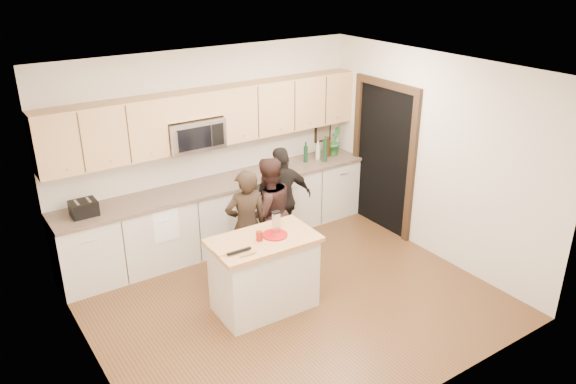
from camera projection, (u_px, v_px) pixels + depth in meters
floor at (291, 299)px, 6.71m from camera, size 4.50×4.50×0.00m
room_shell at (291, 163)px, 6.03m from camera, size 4.52×4.02×2.71m
back_cabinetry at (223, 213)px, 7.82m from camera, size 4.50×0.66×0.94m
upper_cabinetry at (215, 115)px, 7.40m from camera, size 4.50×0.33×0.75m
microwave at (193, 134)px, 7.27m from camera, size 0.76×0.41×0.40m
doorway at (383, 153)px, 8.09m from camera, size 0.06×1.25×2.20m
framed_picture at (323, 130)px, 8.72m from camera, size 0.30×0.03×0.38m
dish_towel at (161, 213)px, 7.05m from camera, size 0.34×0.60×0.48m
island at (264, 273)px, 6.39m from camera, size 1.22×0.74×0.90m
red_plate at (275, 235)px, 6.27m from camera, size 0.29×0.29×0.02m
box_grater at (276, 221)px, 6.28m from camera, size 0.09×0.06×0.25m
drink_glass at (259, 236)px, 6.15m from camera, size 0.07×0.07×0.11m
cutting_board at (227, 251)px, 5.94m from camera, size 0.26×0.16×0.02m
tongs at (239, 251)px, 5.90m from camera, size 0.28×0.04×0.02m
knife at (248, 254)px, 5.85m from camera, size 0.20×0.03×0.01m
toaster at (84, 208)px, 6.64m from camera, size 0.31×0.25×0.19m
bottle_cluster at (324, 147)px, 8.49m from camera, size 0.75×0.35×0.40m
orchid at (334, 141)px, 8.58m from camera, size 0.31×0.30×0.44m
woman_left at (246, 225)px, 6.90m from camera, size 0.59×0.46×1.45m
woman_center at (268, 213)px, 7.19m from camera, size 0.75×0.60×1.49m
woman_right at (282, 199)px, 7.61m from camera, size 0.91×0.49×1.47m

